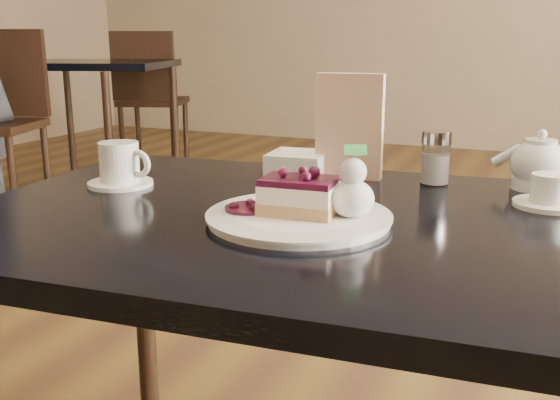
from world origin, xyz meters
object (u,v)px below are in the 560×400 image
at_px(tea_set, 540,170).
at_px(dessert_plate, 299,218).
at_px(main_table, 307,257).
at_px(cheesecake_slice, 299,196).
at_px(coffee_set, 121,167).
at_px(bg_table_far_left, 91,173).

bearing_deg(tea_set, dessert_plate, -133.25).
height_order(main_table, dessert_plate, dessert_plate).
bearing_deg(dessert_plate, tea_set, 46.75).
height_order(dessert_plate, cheesecake_slice, cheesecake_slice).
bearing_deg(tea_set, coffee_set, -160.26).
bearing_deg(dessert_plate, coffee_set, 167.54).
bearing_deg(coffee_set, dessert_plate, -12.46).
bearing_deg(main_table, dessert_plate, -90.00).
xyz_separation_m(dessert_plate, cheesecake_slice, (-0.00, -0.00, 0.03)).
bearing_deg(bg_table_far_left, cheesecake_slice, -62.97).
xyz_separation_m(tea_set, bg_table_far_left, (-2.81, 2.08, -0.65)).
distance_m(coffee_set, tea_set, 0.76).
xyz_separation_m(main_table, bg_table_far_left, (-2.49, 2.38, -0.54)).
bearing_deg(cheesecake_slice, main_table, 90.00).
bearing_deg(main_table, cheesecake_slice, -90.00).
relative_size(dessert_plate, tea_set, 1.16).
bearing_deg(coffee_set, bg_table_far_left, 131.92).
bearing_deg(main_table, tea_set, 37.27).
height_order(coffee_set, tea_set, tea_set).
distance_m(cheesecake_slice, tea_set, 0.47).
height_order(coffee_set, bg_table_far_left, bg_table_far_left).
relative_size(cheesecake_slice, bg_table_far_left, 0.06).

